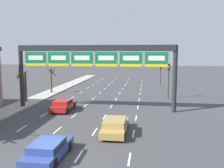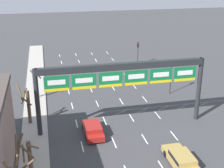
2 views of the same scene
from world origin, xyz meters
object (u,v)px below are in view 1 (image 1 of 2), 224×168
at_px(car_blue, 48,149).
at_px(traffic_light_mid_block, 161,71).
at_px(traffic_light_near_gantry, 169,74).
at_px(sign_gantry, 95,58).
at_px(car_red, 63,105).
at_px(tree_bare_third, 51,79).
at_px(car_gold, 115,125).
at_px(tree_bare_second, 24,84).

xyz_separation_m(car_blue, traffic_light_mid_block, (8.89, 36.43, 2.31)).
xyz_separation_m(car_blue, traffic_light_near_gantry, (9.22, 21.85, 2.94)).
bearing_deg(traffic_light_mid_block, car_blue, -103.71).
relative_size(car_blue, traffic_light_near_gantry, 0.91).
xyz_separation_m(sign_gantry, car_blue, (-0.14, -13.76, -5.35)).
bearing_deg(traffic_light_mid_block, car_red, -117.34).
distance_m(car_blue, tree_bare_third, 26.00).
xyz_separation_m(sign_gantry, traffic_light_near_gantry, (9.08, 8.09, -2.41)).
bearing_deg(car_gold, car_blue, -122.72).
height_order(traffic_light_near_gantry, traffic_light_mid_block, traffic_light_near_gantry).
height_order(traffic_light_near_gantry, tree_bare_second, traffic_light_near_gantry).
relative_size(sign_gantry, traffic_light_near_gantry, 3.67).
distance_m(sign_gantry, car_gold, 10.37).
distance_m(car_blue, traffic_light_mid_block, 37.57).
relative_size(traffic_light_mid_block, tree_bare_third, 1.00).
height_order(sign_gantry, tree_bare_second, sign_gantry).
height_order(car_blue, traffic_light_near_gantry, traffic_light_near_gantry).
height_order(sign_gantry, traffic_light_near_gantry, sign_gantry).
xyz_separation_m(car_red, tree_bare_third, (-5.93, 11.50, 1.69)).
height_order(car_gold, tree_bare_second, tree_bare_second).
xyz_separation_m(sign_gantry, car_red, (-3.52, -1.04, -5.32)).
height_order(car_blue, traffic_light_mid_block, traffic_light_mid_block).
bearing_deg(traffic_light_mid_block, car_gold, -99.79).
xyz_separation_m(car_blue, tree_bare_third, (-9.31, 24.22, 1.72)).
distance_m(traffic_light_mid_block, tree_bare_third, 21.92).
bearing_deg(traffic_light_mid_block, sign_gantry, -111.09).
relative_size(sign_gantry, tree_bare_second, 3.92).
height_order(sign_gantry, car_red, sign_gantry).
bearing_deg(car_red, sign_gantry, 16.49).
height_order(traffic_light_mid_block, tree_bare_second, tree_bare_second).
relative_size(traffic_light_near_gantry, tree_bare_second, 1.07).
bearing_deg(sign_gantry, tree_bare_second, 163.89).
xyz_separation_m(car_red, traffic_light_near_gantry, (12.59, 9.13, 2.90)).
bearing_deg(sign_gantry, car_red, -163.51).
relative_size(car_red, tree_bare_third, 1.04).
xyz_separation_m(car_blue, tree_bare_second, (-10.12, 16.72, 1.82)).
relative_size(car_gold, traffic_light_near_gantry, 0.96).
relative_size(car_gold, traffic_light_mid_block, 1.18).
distance_m(car_gold, tree_bare_second, 17.76).
bearing_deg(traffic_light_near_gantry, traffic_light_mid_block, 91.30).
distance_m(car_red, traffic_light_near_gantry, 15.82).
distance_m(traffic_light_near_gantry, traffic_light_mid_block, 14.60).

